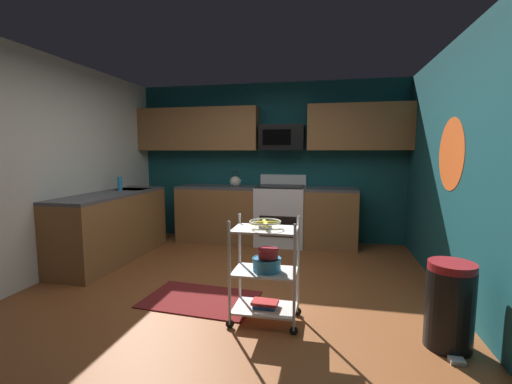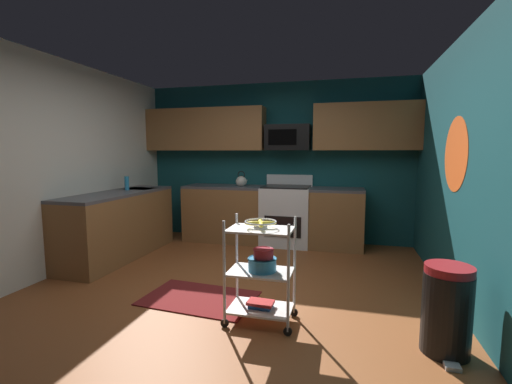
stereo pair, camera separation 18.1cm
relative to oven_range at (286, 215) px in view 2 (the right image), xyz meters
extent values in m
cube|color=brown|center=(-0.25, -2.10, -0.50)|extent=(4.40, 4.80, 0.04)
cube|color=#14474C|center=(-0.25, 0.33, 0.82)|extent=(4.52, 0.06, 2.60)
cube|color=silver|center=(-2.48, -2.10, 0.82)|extent=(0.06, 4.80, 2.60)
cube|color=#14474C|center=(1.98, -2.10, 0.82)|extent=(0.06, 4.80, 2.60)
cylinder|color=#E5591E|center=(1.95, -1.57, 0.97)|extent=(0.00, 0.74, 0.74)
cube|color=brown|center=(-0.25, 0.00, -0.04)|extent=(2.87, 0.60, 0.88)
cube|color=#4C4C51|center=(-0.25, 0.00, 0.42)|extent=(2.87, 0.60, 0.04)
cube|color=brown|center=(-2.15, -1.27, -0.04)|extent=(0.60, 1.93, 0.88)
cube|color=#4C4C51|center=(-2.15, -1.27, 0.42)|extent=(0.60, 1.93, 0.04)
cube|color=#B7BABC|center=(-2.15, -0.75, 0.36)|extent=(0.44, 0.36, 0.16)
cube|color=white|center=(0.00, 0.00, -0.02)|extent=(0.76, 0.64, 0.92)
cube|color=black|center=(0.00, -0.33, -0.13)|extent=(0.56, 0.01, 0.32)
cube|color=white|center=(0.00, 0.29, 0.53)|extent=(0.76, 0.06, 0.18)
cube|color=black|center=(0.00, 0.00, 0.45)|extent=(0.72, 0.60, 0.02)
cube|color=brown|center=(-1.43, 0.13, 1.37)|extent=(2.05, 0.33, 0.70)
cube|color=brown|center=(1.17, 0.13, 1.37)|extent=(1.55, 0.33, 0.70)
cube|color=black|center=(0.00, 0.11, 1.22)|extent=(0.70, 0.38, 0.40)
cube|color=black|center=(-0.06, -0.09, 1.22)|extent=(0.44, 0.01, 0.24)
cylinder|color=silver|center=(-0.05, -2.77, 0.00)|extent=(0.02, 0.02, 0.88)
cylinder|color=black|center=(-0.05, -2.77, -0.44)|extent=(0.07, 0.02, 0.07)
cylinder|color=silver|center=(0.49, -2.77, 0.00)|extent=(0.02, 0.02, 0.88)
cylinder|color=black|center=(0.49, -2.77, -0.44)|extent=(0.07, 0.02, 0.07)
cylinder|color=silver|center=(-0.05, -2.42, 0.00)|extent=(0.02, 0.02, 0.88)
cylinder|color=black|center=(-0.05, -2.42, -0.44)|extent=(0.07, 0.02, 0.07)
cylinder|color=silver|center=(0.49, -2.42, 0.00)|extent=(0.02, 0.02, 0.88)
cylinder|color=black|center=(0.49, -2.42, -0.44)|extent=(0.07, 0.02, 0.07)
cube|color=silver|center=(0.22, -2.60, -0.36)|extent=(0.54, 0.35, 0.02)
cube|color=silver|center=(0.22, -2.60, -0.03)|extent=(0.54, 0.35, 0.02)
cube|color=silver|center=(0.22, -2.60, 0.34)|extent=(0.54, 0.35, 0.02)
torus|color=silver|center=(0.22, -2.60, 0.41)|extent=(0.27, 0.27, 0.01)
cylinder|color=silver|center=(0.22, -2.60, 0.36)|extent=(0.12, 0.12, 0.02)
ellipsoid|color=yellow|center=(0.27, -2.58, 0.40)|extent=(0.17, 0.09, 0.04)
ellipsoid|color=yellow|center=(0.21, -2.55, 0.40)|extent=(0.09, 0.17, 0.04)
ellipsoid|color=yellow|center=(0.17, -2.61, 0.40)|extent=(0.17, 0.09, 0.04)
ellipsoid|color=yellow|center=(0.23, -2.64, 0.40)|extent=(0.09, 0.17, 0.04)
cylinder|color=#338CBF|center=(0.23, -2.60, 0.04)|extent=(0.24, 0.24, 0.11)
torus|color=#338CBF|center=(0.23, -2.60, 0.09)|extent=(0.25, 0.25, 0.01)
cylinder|color=maroon|center=(0.25, -2.60, 0.13)|extent=(0.17, 0.17, 0.08)
torus|color=maroon|center=(0.25, -2.60, 0.17)|extent=(0.18, 0.18, 0.01)
cube|color=#1E4C8C|center=(0.22, -2.60, -0.33)|extent=(0.20, 0.14, 0.03)
cube|color=#B22626|center=(0.22, -2.60, -0.31)|extent=(0.23, 0.15, 0.03)
sphere|color=beige|center=(-0.75, 0.00, 0.51)|extent=(0.18, 0.18, 0.18)
sphere|color=black|center=(-0.75, 0.00, 0.60)|extent=(0.03, 0.03, 0.03)
cone|color=beige|center=(-0.67, 0.00, 0.53)|extent=(0.09, 0.04, 0.06)
torus|color=black|center=(-0.75, 0.00, 0.63)|extent=(0.12, 0.01, 0.12)
cylinder|color=#2D8CBF|center=(-2.19, -1.00, 0.54)|extent=(0.06, 0.06, 0.20)
cylinder|color=black|center=(1.65, -2.70, -0.18)|extent=(0.34, 0.34, 0.60)
cylinder|color=maroon|center=(1.65, -2.70, 0.15)|extent=(0.33, 0.33, 0.06)
cube|color=#B2B2B7|center=(1.65, -2.91, -0.46)|extent=(0.10, 0.08, 0.03)
cube|color=maroon|center=(-0.49, -2.30, -0.47)|extent=(1.15, 0.78, 0.01)
camera|label=1|loc=(0.73, -5.43, 1.00)|focal=24.28mm
camera|label=2|loc=(0.91, -5.39, 1.00)|focal=24.28mm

